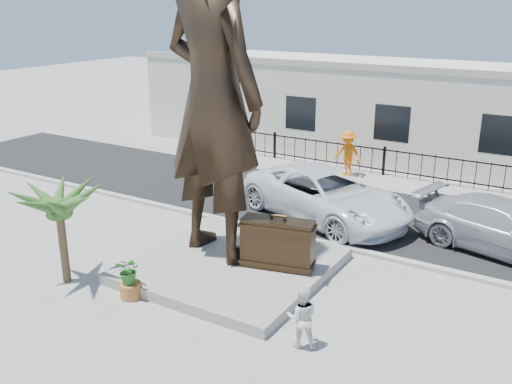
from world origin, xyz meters
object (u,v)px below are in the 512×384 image
(car_white, at_px, (327,195))
(tourist, at_px, (302,317))
(suitcase, at_px, (278,244))
(statue, at_px, (213,98))

(car_white, bearing_deg, tourist, -139.26)
(suitcase, bearing_deg, car_white, 85.32)
(statue, distance_m, car_white, 6.31)
(tourist, relative_size, car_white, 0.23)
(tourist, xyz_separation_m, car_white, (-2.82, 7.43, 0.17))
(statue, xyz_separation_m, car_white, (1.33, 4.77, -3.91))
(statue, bearing_deg, tourist, 157.69)
(statue, bearing_deg, car_white, -95.23)
(tourist, distance_m, car_white, 7.95)
(statue, height_order, tourist, statue)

